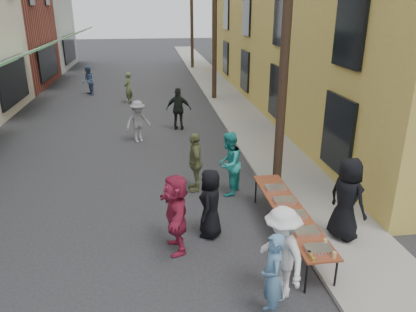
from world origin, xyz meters
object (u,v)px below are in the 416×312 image
object	(u,v)px
utility_pole_near	(286,30)
guest_front_a	(210,203)
utility_pole_mid	(215,16)
server	(347,199)
utility_pole_far	(192,12)
guest_front_c	(229,164)
catering_tray_sausage	(318,249)
serving_table	(290,211)

from	to	relation	value
utility_pole_near	guest_front_a	size ratio (longest dim) A/B	5.44
utility_pole_mid	utility_pole_near	bearing A→B (deg)	-90.00
guest_front_a	server	bearing A→B (deg)	98.83
utility_pole_far	guest_front_a	distance (m)	26.69
guest_front_c	server	distance (m)	3.52
utility_pole_far	catering_tray_sausage	xyz separation A→B (m)	(-0.57, -28.40, -3.71)
utility_pole_mid	utility_pole_far	xyz separation A→B (m)	(0.00, 12.00, 0.00)
serving_table	guest_front_c	distance (m)	2.72
utility_pole_far	server	world-z (taller)	utility_pole_far
utility_pole_mid	guest_front_a	xyz separation A→B (m)	(-2.32, -14.34, -3.67)
utility_pole_mid	server	xyz separation A→B (m)	(0.65, -15.00, -3.44)
guest_front_c	utility_pole_near	bearing A→B (deg)	126.59
utility_pole_mid	serving_table	distance (m)	15.24
utility_pole_far	server	bearing A→B (deg)	-88.62
utility_pole_far	server	size ratio (longest dim) A/B	4.67
catering_tray_sausage	server	xyz separation A→B (m)	(1.22, 1.40, 0.27)
guest_front_a	utility_pole_near	bearing A→B (deg)	156.61
guest_front_a	server	size ratio (longest dim) A/B	0.86
utility_pole_mid	guest_front_c	distance (m)	12.80
utility_pole_mid	server	size ratio (longest dim) A/B	4.67
utility_pole_near	serving_table	world-z (taller)	utility_pole_near
serving_table	utility_pole_far	bearing A→B (deg)	88.78
utility_pole_mid	catering_tray_sausage	distance (m)	16.83
serving_table	guest_front_a	world-z (taller)	guest_front_a
utility_pole_near	serving_table	distance (m)	4.72
serving_table	server	world-z (taller)	server
utility_pole_far	serving_table	xyz separation A→B (m)	(-0.57, -26.75, -3.79)
utility_pole_far	server	xyz separation A→B (m)	(0.65, -27.00, -3.44)
guest_front_c	server	bearing A→B (deg)	66.22
serving_table	guest_front_c	world-z (taller)	guest_front_c
catering_tray_sausage	guest_front_c	world-z (taller)	guest_front_c
utility_pole_far	serving_table	bearing A→B (deg)	-91.22
utility_pole_mid	utility_pole_far	distance (m)	12.00
catering_tray_sausage	guest_front_c	distance (m)	4.30
utility_pole_near	utility_pole_mid	distance (m)	12.00
utility_pole_far	utility_pole_mid	bearing A→B (deg)	-90.00
utility_pole_far	server	distance (m)	27.23
catering_tray_sausage	server	bearing A→B (deg)	49.06
utility_pole_mid	utility_pole_far	bearing A→B (deg)	90.00
utility_pole_near	utility_pole_far	size ratio (longest dim) A/B	1.00
utility_pole_mid	guest_front_a	size ratio (longest dim) A/B	5.44
utility_pole_far	guest_front_c	distance (m)	24.51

